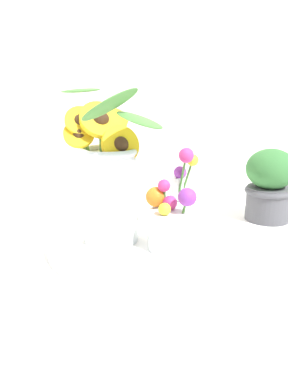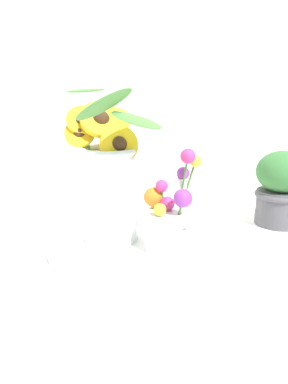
{
  "view_description": "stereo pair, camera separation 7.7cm",
  "coord_description": "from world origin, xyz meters",
  "px_view_note": "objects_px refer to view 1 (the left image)",
  "views": [
    {
      "loc": [
        -0.3,
        -0.64,
        0.33
      ],
      "look_at": [
        -0.02,
        0.05,
        0.12
      ],
      "focal_mm": 35.0,
      "sensor_mm": 36.0,
      "label": 1
    },
    {
      "loc": [
        -0.23,
        -0.67,
        0.33
      ],
      "look_at": [
        -0.02,
        0.05,
        0.12
      ],
      "focal_mm": 35.0,
      "sensor_mm": 36.0,
      "label": 2
    }
  ],
  "objects_px": {
    "vase_small_center": "(168,221)",
    "vase_bulb_right": "(178,202)",
    "serving_tray": "(144,242)",
    "mason_jar_sunflowers": "(110,183)",
    "potted_plant": "(270,184)"
  },
  "relations": [
    {
      "from": "vase_small_center",
      "to": "vase_bulb_right",
      "type": "bearing_deg",
      "value": 53.84
    },
    {
      "from": "vase_small_center",
      "to": "vase_bulb_right",
      "type": "xyz_separation_m",
      "value": [
        0.07,
        0.1,
        0.0
      ]
    },
    {
      "from": "vase_small_center",
      "to": "vase_bulb_right",
      "type": "height_order",
      "value": "vase_bulb_right"
    },
    {
      "from": "vase_bulb_right",
      "to": "serving_tray",
      "type": "bearing_deg",
      "value": -164.66
    },
    {
      "from": "serving_tray",
      "to": "vase_bulb_right",
      "type": "relative_size",
      "value": 2.14
    },
    {
      "from": "vase_small_center",
      "to": "vase_bulb_right",
      "type": "relative_size",
      "value": 0.73
    },
    {
      "from": "mason_jar_sunflowers",
      "to": "vase_small_center",
      "type": "distance_m",
      "value": 0.14
    },
    {
      "from": "serving_tray",
      "to": "vase_small_center",
      "type": "xyz_separation_m",
      "value": [
        0.02,
        -0.07,
        0.07
      ]
    },
    {
      "from": "serving_tray",
      "to": "vase_small_center",
      "type": "distance_m",
      "value": 0.1
    },
    {
      "from": "mason_jar_sunflowers",
      "to": "potted_plant",
      "type": "height_order",
      "value": "mason_jar_sunflowers"
    },
    {
      "from": "mason_jar_sunflowers",
      "to": "potted_plant",
      "type": "distance_m",
      "value": 0.43
    },
    {
      "from": "serving_tray",
      "to": "mason_jar_sunflowers",
      "type": "height_order",
      "value": "mason_jar_sunflowers"
    },
    {
      "from": "serving_tray",
      "to": "vase_small_center",
      "type": "height_order",
      "value": "vase_small_center"
    },
    {
      "from": "vase_bulb_right",
      "to": "potted_plant",
      "type": "xyz_separation_m",
      "value": [
        0.27,
        0.01,
        0.01
      ]
    },
    {
      "from": "serving_tray",
      "to": "vase_small_center",
      "type": "relative_size",
      "value": 2.92
    }
  ]
}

